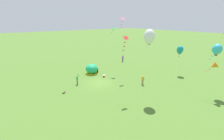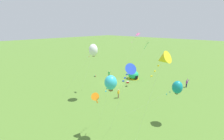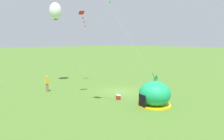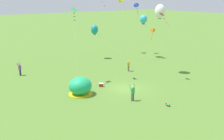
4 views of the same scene
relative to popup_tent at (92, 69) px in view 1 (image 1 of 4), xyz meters
name	(u,v)px [view 1 (image 1 of 4)]	position (x,y,z in m)	size (l,w,h in m)	color
ground_plane	(99,83)	(5.60, -1.64, -1.00)	(300.00, 300.00, 0.00)	#517A2D
popup_tent	(92,69)	(0.00, 0.00, 0.00)	(2.81, 2.81, 2.10)	#1EAD6B
cooler_box	(104,76)	(3.49, 0.86, -0.78)	(0.65, 0.60, 0.44)	red
toddler_crawling	(64,92)	(5.67, -8.37, -0.82)	(0.30, 0.55, 0.32)	green
person_flying_kite	(77,79)	(3.65, -5.11, 0.00)	(0.67, 0.53, 1.89)	#4C4C51
person_strolling	(143,80)	(10.88, 4.34, -0.03)	(0.58, 0.32, 1.72)	#8C7251
person_arms_raised	(123,58)	(-3.29, 11.85, 0.00)	(0.71, 0.70, 1.89)	#1E2347
kite_cyan	(217,49)	(19.39, 10.48, 6.07)	(1.52, 3.74, 7.87)	silver
kite_white	(149,37)	(14.04, 1.35, 8.02)	(4.02, 6.49, 10.04)	silver
kite_green	(113,30)	(1.91, 4.41, 8.15)	(3.51, 6.26, 9.86)	silver
kite_teal	(180,50)	(11.43, 14.75, 4.30)	(3.76, 6.62, 6.16)	silver
kite_red	(125,42)	(12.06, -1.25, 7.33)	(1.90, 2.96, 9.10)	silver
kite_pink	(122,22)	(5.32, 3.97, 9.90)	(2.91, 4.12, 11.67)	silver
kite_orange	(214,66)	(20.01, 8.65, 3.94)	(3.10, 2.70, 5.55)	silver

